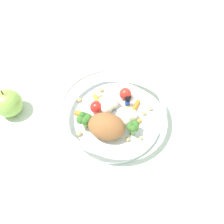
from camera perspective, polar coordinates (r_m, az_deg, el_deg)
The scene contains 3 objects.
ground_plane at distance 0.62m, azimuth -0.65°, elevation -0.26°, with size 2.40×2.40×0.00m, color silver.
food_container at distance 0.58m, azimuth -0.09°, elevation -0.48°, with size 0.25×0.25×0.07m.
loose_apple at distance 0.65m, azimuth -23.08°, elevation 1.90°, with size 0.07×0.07×0.08m.
Camera 1 is at (-0.26, 0.25, 0.51)m, focal length 39.21 mm.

